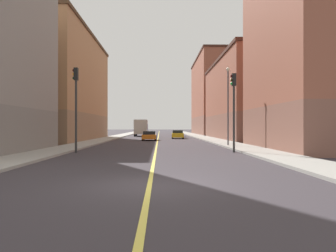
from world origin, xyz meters
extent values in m
plane|color=#373137|center=(0.00, 0.00, 0.00)|extent=(400.00, 400.00, 0.00)
cube|color=#9E9B93|center=(7.55, 49.00, 0.07)|extent=(2.84, 168.00, 0.15)
cube|color=#9E9B93|center=(-7.55, 49.00, 0.07)|extent=(2.84, 168.00, 0.15)
cube|color=#E5D14C|center=(0.00, 49.00, 0.01)|extent=(0.16, 154.00, 0.01)
cube|color=brown|center=(14.00, 16.19, 1.78)|extent=(10.07, 14.39, 3.57)
cube|color=#93513D|center=(14.00, 16.19, 11.27)|extent=(10.07, 14.39, 15.42)
cube|color=brown|center=(14.00, 38.85, 1.83)|extent=(10.07, 25.05, 3.65)
cube|color=#93513D|center=(14.00, 38.85, 7.63)|extent=(10.07, 25.05, 7.96)
cube|color=#42241B|center=(14.00, 38.85, 11.81)|extent=(10.37, 25.35, 0.40)
cube|color=brown|center=(14.00, 66.71, 2.07)|extent=(10.07, 25.58, 4.13)
cube|color=#93513D|center=(14.00, 66.71, 10.90)|extent=(10.07, 25.58, 13.53)
cube|color=#42241B|center=(14.00, 66.71, 17.87)|extent=(10.37, 25.88, 0.40)
cube|color=#8F6B4F|center=(-14.00, 35.20, 1.81)|extent=(10.07, 25.26, 3.61)
cube|color=#A8754C|center=(-14.00, 35.20, 8.91)|extent=(10.07, 25.26, 10.61)
cube|color=#4B3422|center=(-14.00, 35.20, 14.42)|extent=(10.37, 25.56, 0.40)
cylinder|color=#2D2D2D|center=(5.73, 13.29, 2.43)|extent=(0.16, 0.16, 4.86)
cube|color=black|center=(5.73, 13.29, 5.31)|extent=(0.28, 0.32, 0.90)
sphere|color=#320404|center=(5.57, 13.29, 5.58)|extent=(0.20, 0.20, 0.20)
sphere|color=#352204|center=(5.57, 13.29, 5.30)|extent=(0.20, 0.20, 0.20)
sphere|color=green|center=(5.57, 13.29, 5.02)|extent=(0.20, 0.20, 0.20)
cylinder|color=#2D2D2D|center=(-5.73, 13.29, 2.62)|extent=(0.16, 0.16, 5.23)
cube|color=black|center=(-5.73, 13.29, 5.68)|extent=(0.28, 0.32, 0.90)
sphere|color=#320404|center=(-5.89, 13.29, 5.95)|extent=(0.20, 0.20, 0.20)
sphere|color=orange|center=(-5.89, 13.29, 5.67)|extent=(0.20, 0.20, 0.20)
sphere|color=black|center=(-5.89, 13.29, 5.39)|extent=(0.20, 0.20, 0.20)
cylinder|color=#4C4C51|center=(6.73, 20.14, 3.64)|extent=(0.14, 0.14, 6.98)
sphere|color=#EAEACC|center=(6.73, 20.14, 7.28)|extent=(0.36, 0.36, 0.36)
cube|color=orange|center=(-1.14, 34.49, 0.51)|extent=(1.89, 4.39, 0.59)
cube|color=black|center=(-1.14, 34.50, 1.03)|extent=(1.65, 1.91, 0.45)
cylinder|color=black|center=(-1.97, 35.86, 0.32)|extent=(0.23, 0.64, 0.64)
cylinder|color=black|center=(-0.28, 35.84, 0.32)|extent=(0.23, 0.64, 0.64)
cylinder|color=black|center=(-1.99, 33.14, 0.32)|extent=(0.23, 0.64, 0.64)
cylinder|color=black|center=(-0.30, 33.13, 0.32)|extent=(0.23, 0.64, 0.64)
cube|color=white|center=(3.66, 48.83, 0.51)|extent=(1.93, 4.15, 0.58)
cube|color=black|center=(3.66, 48.76, 1.04)|extent=(1.62, 1.98, 0.47)
cylinder|color=black|center=(2.92, 50.12, 0.32)|extent=(0.25, 0.65, 0.64)
cylinder|color=black|center=(4.51, 50.05, 0.32)|extent=(0.25, 0.65, 0.64)
cylinder|color=black|center=(2.81, 47.60, 0.32)|extent=(0.25, 0.65, 0.64)
cylinder|color=black|center=(4.39, 47.53, 0.32)|extent=(0.25, 0.65, 0.64)
cube|color=gold|center=(3.11, 41.07, 0.54)|extent=(1.98, 4.27, 0.64)
cube|color=black|center=(3.12, 41.25, 1.08)|extent=(1.68, 2.24, 0.44)
cylinder|color=black|center=(2.35, 42.40, 0.32)|extent=(0.25, 0.65, 0.64)
cylinder|color=black|center=(3.99, 42.33, 0.32)|extent=(0.25, 0.65, 0.64)
cylinder|color=black|center=(2.24, 39.80, 0.32)|extent=(0.25, 0.65, 0.64)
cylinder|color=black|center=(3.88, 39.73, 0.32)|extent=(0.25, 0.65, 0.64)
cube|color=navy|center=(-3.36, 56.24, 1.39)|extent=(2.41, 1.88, 2.08)
cube|color=#B2B2A8|center=(-3.36, 52.67, 1.82)|extent=(2.41, 4.44, 2.74)
cylinder|color=black|center=(-4.47, 55.90, 0.45)|extent=(0.30, 0.90, 0.90)
cylinder|color=black|center=(-2.26, 55.90, 0.45)|extent=(0.30, 0.90, 0.90)
cylinder|color=black|center=(-4.47, 51.73, 0.45)|extent=(0.30, 0.90, 0.90)
cylinder|color=black|center=(-2.26, 51.73, 0.45)|extent=(0.30, 0.90, 0.90)
camera|label=1|loc=(0.34, -10.54, 1.89)|focal=35.11mm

